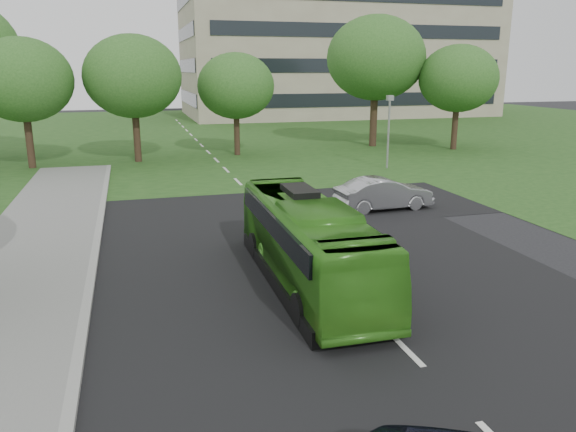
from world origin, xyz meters
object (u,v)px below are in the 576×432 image
object	(u,v)px
tree_park_d	(376,58)
sedan	(384,194)
office_building	(336,20)
bus	(308,242)
tree_park_e	(458,79)
tree_park_b	(133,77)
camera_pole	(389,122)
tree_park_a	(22,80)
tree_park_c	(236,86)

from	to	relation	value
tree_park_d	sedan	size ratio (longest dim) A/B	2.34
office_building	sedan	xyz separation A→B (m)	(-16.82, -51.96, -11.77)
bus	tree_park_e	bearing A→B (deg)	51.23
tree_park_b	bus	xyz separation A→B (m)	(4.33, -24.49, -4.40)
office_building	bus	size ratio (longest dim) A/B	4.43
sedan	bus	bearing A→B (deg)	138.38
sedan	camera_pole	bearing A→B (deg)	-29.75
tree_park_b	tree_park_a	bearing A→B (deg)	-173.48
tree_park_d	tree_park_c	bearing A→B (deg)	-171.07
tree_park_e	tree_park_b	bearing A→B (deg)	178.74
tree_park_c	bus	xyz separation A→B (m)	(-2.75, -25.66, -3.70)
tree_park_b	camera_pole	world-z (taller)	tree_park_b
sedan	camera_pole	distance (m)	11.18
office_building	tree_park_a	bearing A→B (deg)	-133.29
tree_park_a	camera_pole	bearing A→B (deg)	-16.07
camera_pole	sedan	bearing A→B (deg)	-112.08
tree_park_d	tree_park_e	world-z (taller)	tree_park_d
tree_park_a	tree_park_c	bearing A→B (deg)	7.98
tree_park_b	tree_park_e	distance (m)	24.02
tree_park_d	tree_park_e	xyz separation A→B (m)	(5.32, -3.52, -1.54)
tree_park_a	tree_park_e	distance (m)	30.61
tree_park_d	camera_pole	bearing A→B (deg)	-109.14
office_building	sedan	distance (m)	55.87
office_building	tree_park_e	xyz separation A→B (m)	(-3.16, -35.63, -7.08)
camera_pole	bus	bearing A→B (deg)	-117.66
tree_park_c	sedan	size ratio (longest dim) A/B	1.66
tree_park_a	tree_park_e	world-z (taller)	tree_park_a
office_building	tree_park_c	world-z (taller)	office_building
tree_park_b	tree_park_c	bearing A→B (deg)	9.33
office_building	tree_park_d	bearing A→B (deg)	-104.79
tree_park_c	camera_pole	bearing A→B (deg)	-45.24
tree_park_c	tree_park_d	size ratio (longest dim) A/B	0.71
tree_park_c	office_building	bearing A→B (deg)	59.38
tree_park_a	sedan	xyz separation A→B (m)	(16.95, -16.10, -4.76)
sedan	camera_pole	world-z (taller)	camera_pole
office_building	bus	bearing A→B (deg)	-110.97
tree_park_b	tree_park_d	size ratio (longest dim) A/B	0.82
office_building	bus	distance (m)	64.80
tree_park_e	tree_park_c	bearing A→B (deg)	174.29
tree_park_c	tree_park_e	distance (m)	17.02
tree_park_c	camera_pole	distance (m)	11.72
office_building	camera_pole	xyz separation A→B (m)	(-11.96, -42.14, -9.55)
tree_park_e	tree_park_a	bearing A→B (deg)	-179.58
tree_park_a	sedan	distance (m)	23.86
sedan	office_building	bearing A→B (deg)	-21.33
bus	camera_pole	world-z (taller)	camera_pole
office_building	sedan	bearing A→B (deg)	-107.94
office_building	tree_park_e	world-z (taller)	office_building
bus	camera_pole	size ratio (longest dim) A/B	1.98
tree_park_c	tree_park_e	bearing A→B (deg)	-5.71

